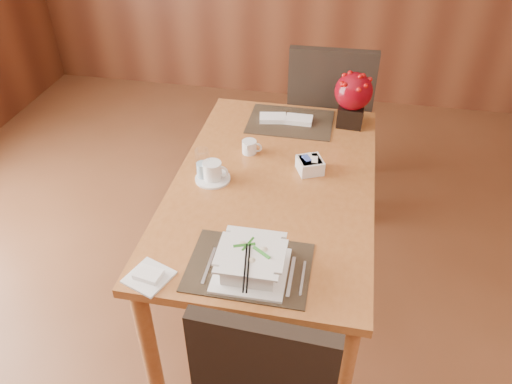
% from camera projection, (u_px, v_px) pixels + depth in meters
% --- Properties ---
extents(dining_table, '(0.90, 1.50, 0.75)m').
position_uv_depth(dining_table, '(273.00, 198.00, 2.32)').
color(dining_table, '#A5602D').
rests_on(dining_table, ground).
extents(placemat_near, '(0.45, 0.33, 0.01)m').
position_uv_depth(placemat_near, '(249.00, 267.00, 1.83)').
color(placemat_near, black).
rests_on(placemat_near, dining_table).
extents(placemat_far, '(0.45, 0.33, 0.01)m').
position_uv_depth(placemat_far, '(290.00, 122.00, 2.69)').
color(placemat_far, black).
rests_on(placemat_far, dining_table).
extents(soup_setting, '(0.26, 0.26, 0.11)m').
position_uv_depth(soup_setting, '(251.00, 262.00, 1.78)').
color(soup_setting, silver).
rests_on(soup_setting, dining_table).
extents(coffee_cup, '(0.16, 0.16, 0.09)m').
position_uv_depth(coffee_cup, '(212.00, 172.00, 2.25)').
color(coffee_cup, silver).
rests_on(coffee_cup, dining_table).
extents(water_glass, '(0.07, 0.07, 0.15)m').
position_uv_depth(water_glass, '(203.00, 164.00, 2.24)').
color(water_glass, white).
rests_on(water_glass, dining_table).
extents(creamer_jug, '(0.10, 0.10, 0.07)m').
position_uv_depth(creamer_jug, '(249.00, 147.00, 2.43)').
color(creamer_jug, silver).
rests_on(creamer_jug, dining_table).
extents(sugar_caddy, '(0.14, 0.14, 0.07)m').
position_uv_depth(sugar_caddy, '(310.00, 165.00, 2.30)').
color(sugar_caddy, silver).
rests_on(sugar_caddy, dining_table).
extents(berry_decor, '(0.20, 0.20, 0.29)m').
position_uv_depth(berry_decor, '(353.00, 96.00, 2.57)').
color(berry_decor, black).
rests_on(berry_decor, dining_table).
extents(napkins_far, '(0.29, 0.12, 0.03)m').
position_uv_depth(napkins_far, '(288.00, 119.00, 2.68)').
color(napkins_far, white).
rests_on(napkins_far, dining_table).
extents(bread_plate, '(0.19, 0.19, 0.01)m').
position_uv_depth(bread_plate, '(149.00, 277.00, 1.79)').
color(bread_plate, silver).
rests_on(bread_plate, dining_table).
extents(far_chair, '(0.51, 0.52, 1.08)m').
position_uv_depth(far_chair, '(328.00, 116.00, 3.03)').
color(far_chair, black).
rests_on(far_chair, ground).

